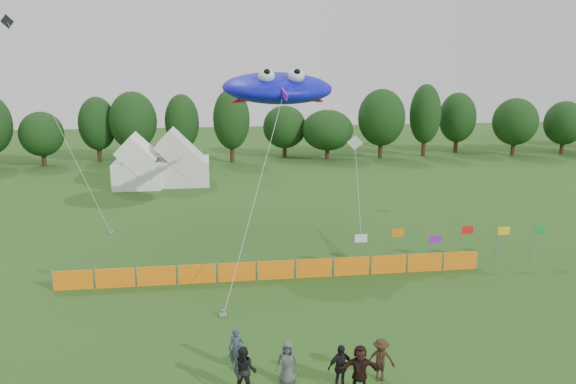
{
  "coord_description": "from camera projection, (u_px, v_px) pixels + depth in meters",
  "views": [
    {
      "loc": [
        -3.42,
        -18.37,
        10.88
      ],
      "look_at": [
        0.0,
        6.0,
        5.2
      ],
      "focal_mm": 35.0,
      "sensor_mm": 36.0,
      "label": 1
    }
  ],
  "objects": [
    {
      "name": "small_kite_dark",
      "position": [
        48.0,
        104.0,
        36.69
      ],
      "size": [
        6.95,
        4.39,
        13.99
      ],
      "color": "black",
      "rests_on": "ground"
    },
    {
      "name": "tent_left",
      "position": [
        138.0,
        166.0,
        50.11
      ],
      "size": [
        4.26,
        4.26,
        3.76
      ],
      "color": "white",
      "rests_on": "ground"
    },
    {
      "name": "spectator_b",
      "position": [
        244.0,
        372.0,
        18.59
      ],
      "size": [
        1.0,
        0.88,
        1.75
      ],
      "primitive_type": "imported",
      "rotation": [
        0.0,
        0.0,
        -0.28
      ],
      "color": "black",
      "rests_on": "ground"
    },
    {
      "name": "small_kite_white",
      "position": [
        356.0,
        165.0,
        42.16
      ],
      "size": [
        2.77,
        10.05,
        5.32
      ],
      "color": "white",
      "rests_on": "ground"
    },
    {
      "name": "barrier_fence",
      "position": [
        276.0,
        270.0,
        28.78
      ],
      "size": [
        21.9,
        0.06,
        1.0
      ],
      "color": "orange",
      "rests_on": "ground"
    },
    {
      "name": "spectator_a",
      "position": [
        236.0,
        349.0,
        20.27
      ],
      "size": [
        0.65,
        0.5,
        1.57
      ],
      "primitive_type": "imported",
      "rotation": [
        0.0,
        0.0,
        -0.24
      ],
      "color": "#2F3D4E",
      "rests_on": "ground"
    },
    {
      "name": "stingray_kite",
      "position": [
        278.0,
        88.0,
        33.88
      ],
      "size": [
        8.05,
        19.95,
        10.65
      ],
      "color": "#1015EB",
      "rests_on": "ground"
    },
    {
      "name": "spectator_f",
      "position": [
        360.0,
        369.0,
        18.88
      ],
      "size": [
        1.61,
        0.74,
        1.67
      ],
      "primitive_type": "imported",
      "rotation": [
        0.0,
        0.0,
        -0.17
      ],
      "color": "black",
      "rests_on": "ground"
    },
    {
      "name": "tent_right",
      "position": [
        180.0,
        163.0,
        51.28
      ],
      "size": [
        5.39,
        4.31,
        3.81
      ],
      "color": "silver",
      "rests_on": "ground"
    },
    {
      "name": "spectator_e",
      "position": [
        287.0,
        363.0,
        19.33
      ],
      "size": [
        0.85,
        0.64,
        1.58
      ],
      "primitive_type": "imported",
      "rotation": [
        0.0,
        0.0,
        -0.19
      ],
      "color": "#4A494E",
      "rests_on": "ground"
    },
    {
      "name": "treeline",
      "position": [
        254.0,
        124.0,
        63.26
      ],
      "size": [
        104.57,
        8.78,
        8.36
      ],
      "color": "#382314",
      "rests_on": "ground"
    },
    {
      "name": "flag_row",
      "position": [
        448.0,
        242.0,
        30.34
      ],
      "size": [
        10.73,
        0.53,
        2.26
      ],
      "color": "gray",
      "rests_on": "ground"
    },
    {
      "name": "ground",
      "position": [
        311.0,
        366.0,
        20.63
      ],
      "size": [
        160.0,
        160.0,
        0.0
      ],
      "primitive_type": "plane",
      "color": "#234C16",
      "rests_on": "ground"
    },
    {
      "name": "spectator_c",
      "position": [
        381.0,
        360.0,
        19.55
      ],
      "size": [
        1.11,
        0.78,
        1.56
      ],
      "primitive_type": "imported",
      "rotation": [
        0.0,
        0.0,
        -0.22
      ],
      "color": "#342215",
      "rests_on": "ground"
    },
    {
      "name": "spectator_d",
      "position": [
        340.0,
        367.0,
        19.01
      ],
      "size": [
        1.02,
        0.64,
        1.62
      ],
      "primitive_type": "imported",
      "rotation": [
        0.0,
        0.0,
        0.28
      ],
      "color": "black",
      "rests_on": "ground"
    }
  ]
}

